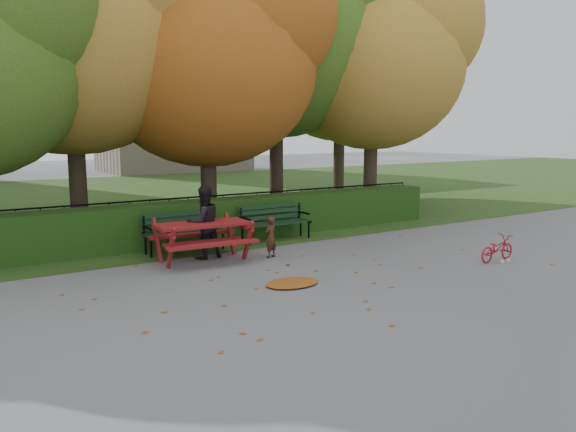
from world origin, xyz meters
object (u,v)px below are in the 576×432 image
bench_right (274,219)px  tree_b (86,19)px  bench_left (183,228)px  bicycle (497,248)px  tree_g (351,61)px  child (271,237)px  tree_e (385,54)px  picnic_table (202,231)px  tree_c (221,50)px  tree_d (291,24)px  adult (204,222)px

bench_right → tree_b: bearing=139.3°
bench_left → bicycle: bench_left is taller
tree_g → child: 12.35m
tree_b → tree_e: tree_b is taller
bench_right → bicycle: 5.23m
tree_e → picnic_table: 9.59m
tree_c → tree_d: tree_d is taller
adult → bicycle: 6.16m
tree_g → bench_left: size_ratio=4.75×
child → bicycle: bearing=121.3°
tree_e → bench_right: tree_e is taller
bench_right → tree_c: bearing=96.7°
picnic_table → bench_left: bearing=92.0°
tree_g → picnic_table: (-9.67, -7.20, -4.74)m
bench_right → picnic_table: 2.69m
tree_d → adult: bearing=-138.7°
tree_e → tree_g: tree_g is taller
bench_left → picnic_table: 1.15m
adult → tree_b: bearing=-75.6°
tree_d → adult: tree_d is taller
tree_d → bicycle: 9.82m
tree_g → tree_d: bearing=-150.4°
tree_c → picnic_table: (-2.17, -3.40, -4.19)m
bicycle → tree_b: bearing=37.3°
picnic_table → tree_g: bearing=40.6°
bench_left → adult: 0.98m
tree_e → tree_g: 4.39m
tree_c → bicycle: 8.65m
tree_e → child: bearing=-150.4°
adult → bicycle: adult is taller
tree_e → adult: 9.35m
bench_left → bench_right: 2.40m
tree_c → picnic_table: 5.82m
tree_b → bench_right: bearing=-40.7°
tree_g → picnic_table: tree_g is taller
tree_g → bicycle: size_ratio=8.35×
tree_b → adult: tree_b is taller
tree_e → bicycle: tree_e is taller
tree_c → tree_b: bearing=166.5°
tree_g → bench_right: (-7.23, -6.06, -4.85)m
bench_left → bench_right: (2.40, 0.00, 0.00)m
tree_d → bench_left: 8.31m
tree_b → tree_g: (10.78, 3.02, -0.03)m
bench_left → bench_right: same height
tree_b → bicycle: 11.04m
tree_c → bench_right: bearing=-83.3°
tree_b → tree_e: (8.97, -0.98, -0.32)m
tree_e → bicycle: (-2.70, -6.53, -4.81)m
tree_d → bicycle: tree_d is taller
picnic_table → tree_b: bearing=108.7°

